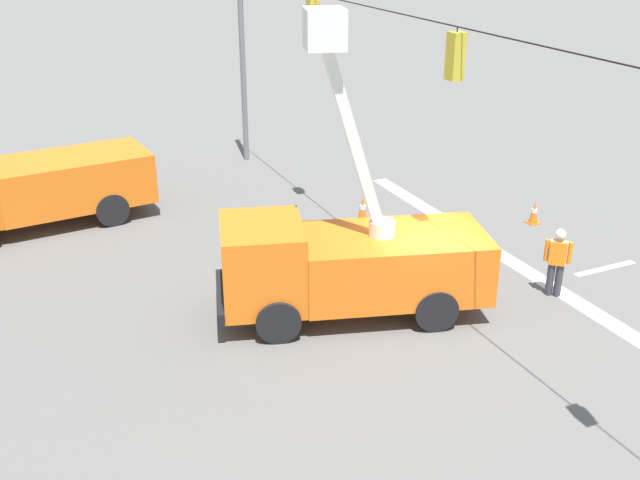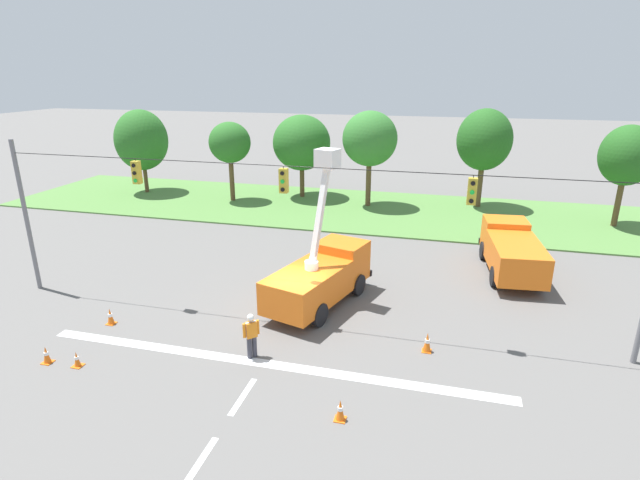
{
  "view_description": "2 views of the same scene",
  "coord_description": "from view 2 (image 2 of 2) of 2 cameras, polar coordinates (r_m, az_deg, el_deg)",
  "views": [
    {
      "loc": [
        -13.08,
        8.9,
        8.73
      ],
      "look_at": [
        2.22,
        1.87,
        1.29
      ],
      "focal_mm": 42.0,
      "sensor_mm": 36.0,
      "label": 1
    },
    {
      "loc": [
        5.91,
        -18.14,
        10.13
      ],
      "look_at": [
        0.17,
        3.87,
        2.33
      ],
      "focal_mm": 28.0,
      "sensor_mm": 36.0,
      "label": 2
    }
  ],
  "objects": [
    {
      "name": "tree_centre",
      "position": [
        40.9,
        -2.11,
        11.04
      ],
      "size": [
        4.61,
        4.88,
        6.74
      ],
      "color": "brown",
      "rests_on": "ground"
    },
    {
      "name": "traffic_cone_mid_right",
      "position": [
        21.04,
        -28.8,
        -11.44
      ],
      "size": [
        0.36,
        0.36,
        0.67
      ],
      "color": "orange",
      "rests_on": "ground"
    },
    {
      "name": "tree_east",
      "position": [
        38.11,
        5.71,
        11.41
      ],
      "size": [
        4.1,
        4.0,
        7.27
      ],
      "color": "brown",
      "rests_on": "ground"
    },
    {
      "name": "lane_markings",
      "position": [
        17.65,
        -8.12,
        -16.31
      ],
      "size": [
        17.6,
        15.25,
        0.01
      ],
      "color": "silver",
      "rests_on": "ground"
    },
    {
      "name": "ground_plane",
      "position": [
        21.61,
        -3.07,
        -9.06
      ],
      "size": [
        200.0,
        200.0,
        0.0
      ],
      "primitive_type": "plane",
      "color": "#605E5B"
    },
    {
      "name": "utility_truck_support_near",
      "position": [
        27.67,
        21.04,
        -1.08
      ],
      "size": [
        2.93,
        6.73,
        2.3
      ],
      "color": "orange",
      "rests_on": "ground"
    },
    {
      "name": "tree_east_end",
      "position": [
        38.26,
        31.69,
        8.19
      ],
      "size": [
        3.42,
        3.74,
        6.82
      ],
      "color": "brown",
      "rests_on": "ground"
    },
    {
      "name": "grass_verge",
      "position": [
        37.99,
        5.15,
        3.46
      ],
      "size": [
        56.0,
        12.0,
        0.1
      ],
      "primitive_type": "cube",
      "color": "#517F3D",
      "rests_on": "ground"
    },
    {
      "name": "road_worker",
      "position": [
        18.7,
        -7.86,
        -10.5
      ],
      "size": [
        0.48,
        0.5,
        1.77
      ],
      "color": "#383842",
      "rests_on": "ground"
    },
    {
      "name": "tree_far_east",
      "position": [
        39.52,
        18.27,
        10.8
      ],
      "size": [
        4.02,
        4.29,
        7.46
      ],
      "color": "brown",
      "rests_on": "ground"
    },
    {
      "name": "traffic_cone_near_bucket",
      "position": [
        15.98,
        2.33,
        -18.85
      ],
      "size": [
        0.36,
        0.36,
        0.71
      ],
      "color": "orange",
      "rests_on": "ground"
    },
    {
      "name": "traffic_cone_mid_left",
      "position": [
        20.34,
        -26.03,
        -12.17
      ],
      "size": [
        0.36,
        0.36,
        0.59
      ],
      "color": "orange",
      "rests_on": "ground"
    },
    {
      "name": "tree_far_west",
      "position": [
        45.07,
        -19.74,
        10.69
      ],
      "size": [
        4.29,
        4.47,
        7.03
      ],
      "color": "brown",
      "rests_on": "ground"
    },
    {
      "name": "utility_truck_bucket_lift",
      "position": [
        22.42,
        0.11,
        -3.92
      ],
      "size": [
        3.94,
        6.62,
        6.95
      ],
      "color": "orange",
      "rests_on": "ground"
    },
    {
      "name": "signal_gantry",
      "position": [
        19.92,
        -3.38,
        2.27
      ],
      "size": [
        26.2,
        0.33,
        7.2
      ],
      "color": "slate",
      "rests_on": "ground"
    },
    {
      "name": "traffic_cone_foreground_left",
      "position": [
        22.83,
        -22.84,
        -8.04
      ],
      "size": [
        0.36,
        0.36,
        0.71
      ],
      "color": "orange",
      "rests_on": "ground"
    },
    {
      "name": "traffic_cone_foreground_right",
      "position": [
        19.6,
        12.16,
        -11.35
      ],
      "size": [
        0.36,
        0.36,
        0.78
      ],
      "color": "orange",
      "rests_on": "ground"
    },
    {
      "name": "tree_west",
      "position": [
        40.22,
        -10.28,
        10.85
      ],
      "size": [
        3.27,
        3.16,
        6.31
      ],
      "color": "brown",
      "rests_on": "ground"
    }
  ]
}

